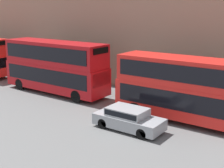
% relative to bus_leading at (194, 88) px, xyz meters
% --- Properties ---
extents(bus_leading, '(2.59, 10.39, 4.15)m').
position_rel_bus_leading_xyz_m(bus_leading, '(0.00, 0.00, 0.00)').
color(bus_leading, red).
rests_on(bus_leading, ground).
extents(bus_second_in_queue, '(2.59, 10.01, 4.45)m').
position_rel_bus_leading_xyz_m(bus_second_in_queue, '(-0.00, 12.37, 0.15)').
color(bus_second_in_queue, '#A80F14').
rests_on(bus_second_in_queue, ground).
extents(car_hatchback, '(1.81, 4.29, 1.36)m').
position_rel_bus_leading_xyz_m(car_hatchback, '(-3.40, 2.74, -1.58)').
color(car_hatchback, gray).
rests_on(car_hatchback, ground).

